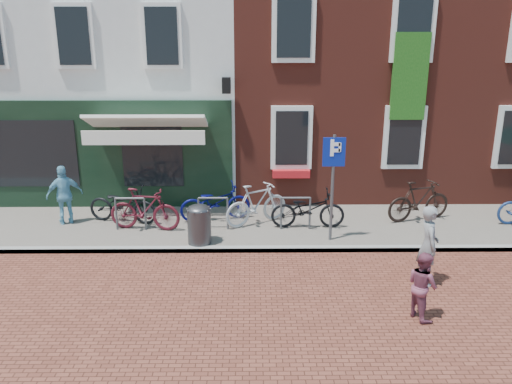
{
  "coord_description": "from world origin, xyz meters",
  "views": [
    {
      "loc": [
        -0.58,
        -11.1,
        4.98
      ],
      "look_at": [
        -0.46,
        0.99,
        1.12
      ],
      "focal_mm": 37.8,
      "sensor_mm": 36.0,
      "label": 1
    }
  ],
  "objects_px": {
    "cafe_person": "(65,195)",
    "bicycle_3": "(257,204)",
    "parking_sign": "(333,170)",
    "bicycle_4": "(308,209)",
    "woman": "(428,245)",
    "bicycle_1": "(145,209)",
    "bicycle_5": "(419,201)",
    "bicycle_0": "(123,204)",
    "litter_bin": "(199,222)",
    "bicycle_2": "(215,202)",
    "boy": "(422,285)"
  },
  "relations": [
    {
      "from": "cafe_person",
      "to": "bicycle_3",
      "type": "bearing_deg",
      "value": 151.67
    },
    {
      "from": "parking_sign",
      "to": "bicycle_4",
      "type": "distance_m",
      "value": 1.52
    },
    {
      "from": "parking_sign",
      "to": "woman",
      "type": "xyz_separation_m",
      "value": [
        1.61,
        -1.97,
        -0.98
      ]
    },
    {
      "from": "bicycle_1",
      "to": "bicycle_5",
      "type": "height_order",
      "value": "same"
    },
    {
      "from": "bicycle_4",
      "to": "cafe_person",
      "type": "bearing_deg",
      "value": 86.93
    },
    {
      "from": "cafe_person",
      "to": "bicycle_5",
      "type": "xyz_separation_m",
      "value": [
        8.88,
        0.12,
        -0.22
      ]
    },
    {
      "from": "bicycle_3",
      "to": "bicycle_4",
      "type": "xyz_separation_m",
      "value": [
        1.25,
        -0.25,
        -0.05
      ]
    },
    {
      "from": "bicycle_4",
      "to": "bicycle_3",
      "type": "bearing_deg",
      "value": 79.01
    },
    {
      "from": "cafe_person",
      "to": "bicycle_0",
      "type": "distance_m",
      "value": 1.43
    },
    {
      "from": "woman",
      "to": "bicycle_3",
      "type": "bearing_deg",
      "value": 51.12
    },
    {
      "from": "bicycle_0",
      "to": "bicycle_1",
      "type": "distance_m",
      "value": 0.84
    },
    {
      "from": "bicycle_0",
      "to": "bicycle_4",
      "type": "distance_m",
      "value": 4.63
    },
    {
      "from": "litter_bin",
      "to": "bicycle_1",
      "type": "relative_size",
      "value": 0.56
    },
    {
      "from": "bicycle_1",
      "to": "bicycle_4",
      "type": "xyz_separation_m",
      "value": [
        3.97,
        0.11,
        -0.05
      ]
    },
    {
      "from": "cafe_person",
      "to": "bicycle_4",
      "type": "distance_m",
      "value": 6.04
    },
    {
      "from": "bicycle_0",
      "to": "bicycle_2",
      "type": "xyz_separation_m",
      "value": [
        2.32,
        0.14,
        0.0
      ]
    },
    {
      "from": "boy",
      "to": "bicycle_3",
      "type": "xyz_separation_m",
      "value": [
        -2.82,
        4.31,
        0.01
      ]
    },
    {
      "from": "bicycle_5",
      "to": "bicycle_3",
      "type": "bearing_deg",
      "value": 76.37
    },
    {
      "from": "boy",
      "to": "cafe_person",
      "type": "bearing_deg",
      "value": 37.39
    },
    {
      "from": "litter_bin",
      "to": "bicycle_1",
      "type": "distance_m",
      "value": 1.63
    },
    {
      "from": "bicycle_4",
      "to": "woman",
      "type": "bearing_deg",
      "value": -143.13
    },
    {
      "from": "boy",
      "to": "bicycle_5",
      "type": "relative_size",
      "value": 0.7
    },
    {
      "from": "parking_sign",
      "to": "cafe_person",
      "type": "relative_size",
      "value": 1.66
    },
    {
      "from": "woman",
      "to": "bicycle_0",
      "type": "bearing_deg",
      "value": 67.99
    },
    {
      "from": "bicycle_1",
      "to": "bicycle_2",
      "type": "bearing_deg",
      "value": -59.73
    },
    {
      "from": "bicycle_2",
      "to": "litter_bin",
      "type": "bearing_deg",
      "value": 157.03
    },
    {
      "from": "parking_sign",
      "to": "bicycle_0",
      "type": "height_order",
      "value": "parking_sign"
    },
    {
      "from": "litter_bin",
      "to": "cafe_person",
      "type": "relative_size",
      "value": 0.66
    },
    {
      "from": "woman",
      "to": "bicycle_4",
      "type": "height_order",
      "value": "woman"
    },
    {
      "from": "cafe_person",
      "to": "litter_bin",
      "type": "bearing_deg",
      "value": 132.09
    },
    {
      "from": "woman",
      "to": "bicycle_3",
      "type": "distance_m",
      "value": 4.49
    },
    {
      "from": "bicycle_0",
      "to": "litter_bin",
      "type": "bearing_deg",
      "value": -110.77
    },
    {
      "from": "litter_bin",
      "to": "bicycle_4",
      "type": "distance_m",
      "value": 2.74
    },
    {
      "from": "boy",
      "to": "cafe_person",
      "type": "relative_size",
      "value": 0.82
    },
    {
      "from": "woman",
      "to": "bicycle_0",
      "type": "xyz_separation_m",
      "value": [
        -6.68,
        3.18,
        -0.23
      ]
    },
    {
      "from": "litter_bin",
      "to": "woman",
      "type": "height_order",
      "value": "woman"
    },
    {
      "from": "bicycle_2",
      "to": "bicycle_0",
      "type": "bearing_deg",
      "value": 80.56
    },
    {
      "from": "litter_bin",
      "to": "bicycle_2",
      "type": "xyz_separation_m",
      "value": [
        0.27,
        1.51,
        -0.04
      ]
    },
    {
      "from": "parking_sign",
      "to": "bicycle_5",
      "type": "distance_m",
      "value": 2.96
    },
    {
      "from": "woman",
      "to": "bicycle_4",
      "type": "xyz_separation_m",
      "value": [
        -2.06,
        2.77,
        -0.23
      ]
    },
    {
      "from": "cafe_person",
      "to": "bicycle_5",
      "type": "height_order",
      "value": "cafe_person"
    },
    {
      "from": "bicycle_1",
      "to": "bicycle_2",
      "type": "relative_size",
      "value": 0.97
    },
    {
      "from": "litter_bin",
      "to": "bicycle_3",
      "type": "height_order",
      "value": "bicycle_3"
    },
    {
      "from": "bicycle_1",
      "to": "parking_sign",
      "type": "bearing_deg",
      "value": -90.14
    },
    {
      "from": "woman",
      "to": "bicycle_1",
      "type": "distance_m",
      "value": 6.59
    },
    {
      "from": "parking_sign",
      "to": "bicycle_3",
      "type": "bearing_deg",
      "value": 148.45
    },
    {
      "from": "woman",
      "to": "boy",
      "type": "bearing_deg",
      "value": 162.61
    },
    {
      "from": "woman",
      "to": "bicycle_0",
      "type": "distance_m",
      "value": 7.4
    },
    {
      "from": "bicycle_3",
      "to": "parking_sign",
      "type": "bearing_deg",
      "value": -152.58
    },
    {
      "from": "parking_sign",
      "to": "bicycle_4",
      "type": "xyz_separation_m",
      "value": [
        -0.45,
        0.8,
        -1.21
      ]
    }
  ]
}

